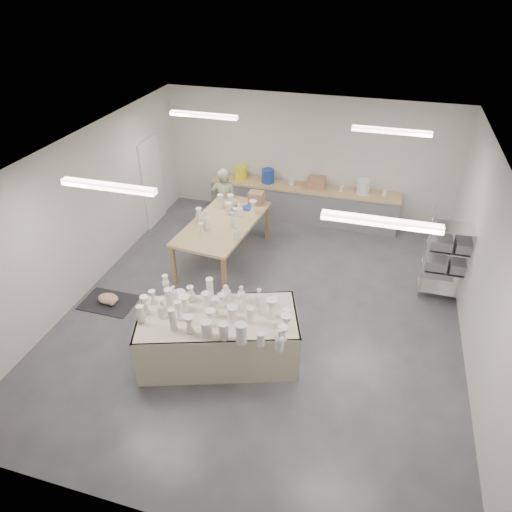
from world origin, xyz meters
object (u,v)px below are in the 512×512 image
(work_table, at_px, (227,220))
(red_stool, at_px, (229,216))
(drying_table, at_px, (218,335))
(potter, at_px, (224,202))

(work_table, height_order, red_stool, work_table)
(drying_table, bearing_deg, red_stool, 88.39)
(potter, height_order, red_stool, potter)
(red_stool, bearing_deg, potter, -90.00)
(potter, bearing_deg, drying_table, 95.84)
(drying_table, height_order, potter, potter)
(drying_table, height_order, work_table, work_table)
(drying_table, distance_m, potter, 4.10)
(drying_table, distance_m, red_stool, 4.34)
(drying_table, distance_m, work_table, 3.07)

